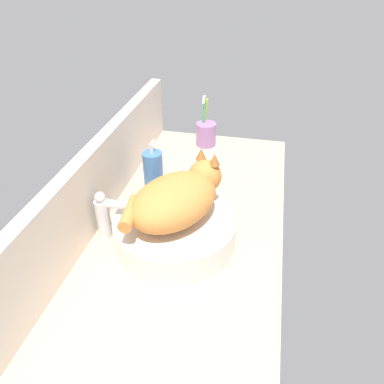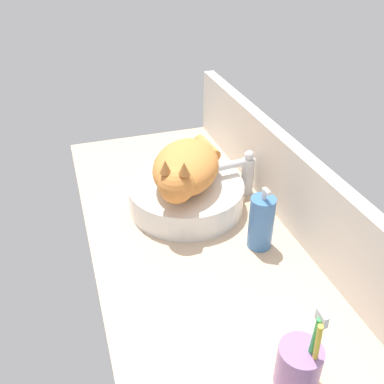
{
  "view_description": "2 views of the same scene",
  "coord_description": "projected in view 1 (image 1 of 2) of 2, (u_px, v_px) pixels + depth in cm",
  "views": [
    {
      "loc": [
        -79.91,
        -18.73,
        65.48
      ],
      "look_at": [
        -1.15,
        -1.8,
        11.08
      ],
      "focal_mm": 35.0,
      "sensor_mm": 36.0,
      "label": 1
    },
    {
      "loc": [
        84.54,
        -27.29,
        68.19
      ],
      "look_at": [
        0.23,
        0.0,
        10.36
      ],
      "focal_mm": 40.0,
      "sensor_mm": 36.0,
      "label": 2
    }
  ],
  "objects": [
    {
      "name": "backsplash_panel",
      "position": [
        99.0,
        180.0,
        1.03
      ],
      "size": [
        113.4,
        3.6,
        21.39
      ],
      "primitive_type": "cube",
      "color": "silver",
      "rests_on": "ground_plane"
    },
    {
      "name": "cat",
      "position": [
        178.0,
        197.0,
        0.92
      ],
      "size": [
        30.09,
        26.9,
        14.0
      ],
      "color": "orange",
      "rests_on": "sink_basin"
    },
    {
      "name": "ground_plane",
      "position": [
        187.0,
        227.0,
        1.06
      ],
      "size": [
        113.4,
        52.91,
        4.0
      ],
      "primitive_type": "cube",
      "color": "tan"
    },
    {
      "name": "faucet",
      "position": [
        107.0,
        213.0,
        0.96
      ],
      "size": [
        3.72,
        11.86,
        13.6
      ],
      "color": "silver",
      "rests_on": "ground_plane"
    },
    {
      "name": "sink_basin",
      "position": [
        175.0,
        230.0,
        0.96
      ],
      "size": [
        31.19,
        31.19,
        7.32
      ],
      "primitive_type": "cylinder",
      "color": "silver",
      "rests_on": "ground_plane"
    },
    {
      "name": "soap_dispenser",
      "position": [
        153.0,
        173.0,
        1.13
      ],
      "size": [
        5.99,
        5.99,
        16.93
      ],
      "color": "#3F72B2",
      "rests_on": "ground_plane"
    },
    {
      "name": "toothbrush_cup",
      "position": [
        206.0,
        133.0,
        1.42
      ],
      "size": [
        7.58,
        7.58,
        18.68
      ],
      "color": "#996BA8",
      "rests_on": "ground_plane"
    }
  ]
}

